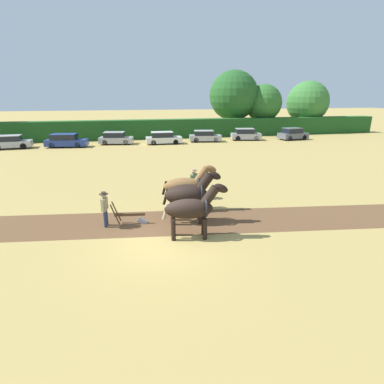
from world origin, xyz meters
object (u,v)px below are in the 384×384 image
farmer_beside_team (194,181)px  parked_car_center_right (163,138)px  tree_center (263,103)px  farmer_at_plow (105,207)px  draft_horse_lead_right (189,194)px  parked_car_far_right (246,135)px  tree_center_left (234,96)px  tree_center_right (308,102)px  draft_horse_trail_left (187,186)px  parked_car_right (205,136)px  draft_horse_lead_left (192,208)px  parked_car_left (11,142)px  parked_car_center (116,138)px  plow (133,217)px  parked_car_end_right (293,134)px  parked_car_center_left (66,141)px

farmer_beside_team → parked_car_center_right: size_ratio=0.40×
tree_center → farmer_at_plow: 38.20m
draft_horse_lead_right → farmer_at_plow: size_ratio=1.67×
parked_car_center_right → parked_car_far_right: parked_car_far_right is taller
tree_center_left → tree_center_right: size_ratio=1.18×
tree_center_left → farmer_at_plow: size_ratio=5.77×
parked_car_far_right → draft_horse_trail_left: bearing=-107.5°
tree_center → parked_car_center_right: tree_center is taller
parked_car_right → farmer_at_plow: bearing=-105.6°
draft_horse_lead_left → farmer_at_plow: 3.99m
draft_horse_lead_left → draft_horse_trail_left: (0.44, 3.13, 0.02)m
draft_horse_lead_right → draft_horse_trail_left: 1.58m
farmer_beside_team → parked_car_right: farmer_beside_team is taller
parked_car_left → parked_car_center_right: (16.84, -0.31, -0.01)m
draft_horse_lead_left → parked_car_center: 26.63m
plow → parked_car_right: (9.94, 24.14, 0.37)m
tree_center_right → parked_car_center_right: bearing=-161.9°
draft_horse_lead_left → parked_car_end_right: (19.56, 25.33, -0.52)m
farmer_at_plow → parked_car_right: size_ratio=0.38×
plow → parked_car_center_right: 23.91m
farmer_at_plow → parked_car_center: farmer_at_plow is taller
tree_center_left → tree_center_right: bearing=-2.5°
plow → tree_center: bearing=63.9°
tree_center → draft_horse_trail_left: (-18.19, -29.71, -3.25)m
parked_car_center_left → parked_car_center: parked_car_center_left is taller
farmer_at_plow → parked_car_center: bearing=100.6°
parked_car_center_right → parked_car_end_right: parked_car_end_right is taller
parked_car_left → parked_car_right: (22.23, 0.35, -0.02)m
plow → draft_horse_lead_left: bearing=-31.7°
parked_car_center → parked_car_right: 11.02m
draft_horse_trail_left → plow: draft_horse_trail_left is taller
draft_horse_lead_left → parked_car_left: (-14.61, 25.71, -0.55)m
parked_car_right → tree_center_right: bearing=30.2°
tree_center → parked_car_right: bearing=-148.4°
draft_horse_trail_left → parked_car_right: (7.18, 22.93, -0.60)m
farmer_beside_team → parked_car_right: size_ratio=0.40×
farmer_at_plow → parked_car_center: 24.50m
draft_horse_lead_left → farmer_beside_team: draft_horse_lead_left is taller
parked_car_left → parked_car_end_right: size_ratio=1.03×
draft_horse_lead_right → parked_car_far_right: bearing=70.2°
draft_horse_trail_left → tree_center_right: bearing=57.2°
draft_horse_lead_left → parked_car_far_right: 29.42m
draft_horse_lead_left → plow: 3.16m
tree_center_left → tree_center: size_ratio=1.27×
tree_center_right → parked_car_end_right: bearing=-130.8°
draft_horse_lead_left → parked_car_left: size_ratio=0.65×
tree_center_right → parked_car_far_right: tree_center_right is taller
parked_car_end_right → parked_car_right: bearing=167.8°
parked_car_center → parked_car_right: (11.01, -0.35, -0.02)m
draft_horse_lead_left → plow: bearing=148.3°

